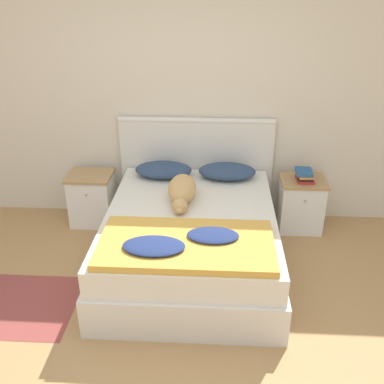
# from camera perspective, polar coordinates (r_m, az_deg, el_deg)

# --- Properties ---
(ground_plane) EXTENTS (16.00, 16.00, 0.00)m
(ground_plane) POSITION_cam_1_polar(r_m,az_deg,el_deg) (3.37, -4.02, -20.02)
(ground_plane) COLOR tan
(wall_back) EXTENTS (9.00, 0.06, 2.55)m
(wall_back) POSITION_cam_1_polar(r_m,az_deg,el_deg) (4.60, -1.28, 11.68)
(wall_back) COLOR beige
(wall_back) RESTS_ON ground_plane
(bed) EXTENTS (1.51, 1.91, 0.56)m
(bed) POSITION_cam_1_polar(r_m,az_deg,el_deg) (4.02, -0.16, -6.16)
(bed) COLOR silver
(bed) RESTS_ON ground_plane
(headboard) EXTENTS (1.59, 0.06, 1.11)m
(headboard) POSITION_cam_1_polar(r_m,az_deg,el_deg) (4.75, 0.54, 3.24)
(headboard) COLOR silver
(headboard) RESTS_ON ground_plane
(nightstand_left) EXTENTS (0.45, 0.40, 0.55)m
(nightstand_left) POSITION_cam_1_polar(r_m,az_deg,el_deg) (4.85, -12.57, -0.78)
(nightstand_left) COLOR white
(nightstand_left) RESTS_ON ground_plane
(nightstand_right) EXTENTS (0.45, 0.40, 0.55)m
(nightstand_right) POSITION_cam_1_polar(r_m,az_deg,el_deg) (4.76, 13.63, -1.46)
(nightstand_right) COLOR white
(nightstand_right) RESTS_ON ground_plane
(pillow_left) EXTENTS (0.57, 0.34, 0.14)m
(pillow_left) POSITION_cam_1_polar(r_m,az_deg,el_deg) (4.53, -3.65, 2.83)
(pillow_left) COLOR navy
(pillow_left) RESTS_ON bed
(pillow_right) EXTENTS (0.57, 0.34, 0.14)m
(pillow_right) POSITION_cam_1_polar(r_m,az_deg,el_deg) (4.50, 4.47, 2.64)
(pillow_right) COLOR navy
(pillow_right) RESTS_ON bed
(quilt) EXTENTS (1.32, 0.70, 0.10)m
(quilt) POSITION_cam_1_polar(r_m,az_deg,el_deg) (3.38, -0.91, -6.61)
(quilt) COLOR gold
(quilt) RESTS_ON bed
(dog) EXTENTS (0.25, 0.65, 0.22)m
(dog) POSITION_cam_1_polar(r_m,az_deg,el_deg) (4.02, -1.28, 0.19)
(dog) COLOR tan
(dog) RESTS_ON bed
(book_stack) EXTENTS (0.19, 0.23, 0.11)m
(book_stack) POSITION_cam_1_polar(r_m,az_deg,el_deg) (4.60, 14.10, 2.05)
(book_stack) COLOR #AD2D28
(book_stack) RESTS_ON nightstand_right
(rug) EXTENTS (0.90, 0.78, 0.00)m
(rug) POSITION_cam_1_polar(r_m,az_deg,el_deg) (4.00, -20.95, -13.25)
(rug) COLOR #93423D
(rug) RESTS_ON ground_plane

